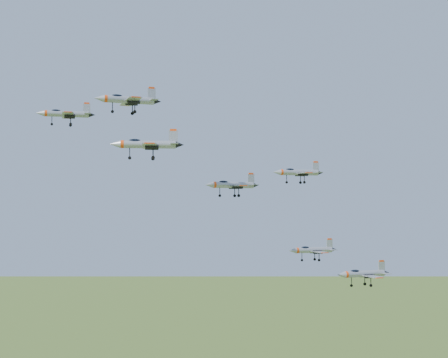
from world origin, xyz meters
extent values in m
cylinder|color=#94979F|center=(-26.70, 13.69, 139.24)|extent=(9.68, 2.44, 1.38)
cone|color=#94979F|center=(-32.42, 13.06, 139.24)|extent=(2.06, 1.59, 1.38)
cone|color=black|center=(-21.20, 14.31, 139.24)|extent=(1.61, 1.33, 1.18)
ellipsoid|color=black|center=(-29.03, 13.43, 139.76)|extent=(2.44, 1.25, 0.88)
cube|color=#94979F|center=(-26.16, 10.75, 138.98)|extent=(2.95, 4.93, 0.15)
cube|color=#94979F|center=(-26.82, 16.68, 138.98)|extent=(2.95, 4.93, 0.15)
cube|color=#94979F|center=(-22.36, 14.18, 140.68)|extent=(1.60, 0.30, 2.24)
cube|color=#E44410|center=(-22.36, 14.18, 141.85)|extent=(1.18, 0.28, 0.37)
cylinder|color=#94979F|center=(-12.80, -1.60, 140.25)|extent=(10.24, 3.43, 1.47)
cone|color=#94979F|center=(-18.78, -2.80, 140.25)|extent=(2.28, 1.84, 1.47)
cone|color=black|center=(-7.05, -0.45, 140.25)|extent=(1.79, 1.53, 1.25)
ellipsoid|color=black|center=(-15.24, -2.09, 140.80)|extent=(2.64, 1.52, 0.93)
cube|color=#94979F|center=(-11.96, -4.66, 139.97)|extent=(3.52, 5.38, 0.16)
cube|color=#94979F|center=(-13.20, 1.54, 139.97)|extent=(3.52, 5.38, 0.16)
cube|color=#94979F|center=(-8.27, -0.70, 141.77)|extent=(1.69, 0.46, 2.37)
cube|color=#E44410|center=(-8.27, -0.70, 143.01)|extent=(1.25, 0.40, 0.39)
cylinder|color=#94979F|center=(-9.22, -13.23, 130.17)|extent=(10.15, 1.71, 1.46)
cone|color=#94979F|center=(-15.29, -13.08, 130.17)|extent=(2.06, 1.51, 1.46)
cone|color=black|center=(-3.38, -13.37, 130.17)|extent=(1.60, 1.28, 1.24)
ellipsoid|color=black|center=(-11.69, -13.17, 130.73)|extent=(2.50, 1.11, 0.93)
cube|color=#94979F|center=(-9.08, -16.38, 129.89)|extent=(2.71, 5.01, 0.16)
cube|color=#94979F|center=(-8.92, -10.09, 129.89)|extent=(2.71, 5.01, 0.16)
cube|color=#94979F|center=(-4.61, -13.34, 131.69)|extent=(1.69, 0.18, 2.36)
cube|color=#E44410|center=(-4.61, -13.34, 132.93)|extent=(1.24, 0.19, 0.39)
cylinder|color=#94979F|center=(10.28, 8.99, 123.36)|extent=(9.69, 3.52, 1.39)
cone|color=#94979F|center=(4.66, 7.69, 123.36)|extent=(2.19, 1.79, 1.39)
cone|color=black|center=(15.70, 10.25, 123.36)|extent=(1.72, 1.49, 1.18)
ellipsoid|color=black|center=(7.99, 8.47, 123.88)|extent=(2.52, 1.50, 0.88)
cube|color=#94979F|center=(11.16, 6.13, 123.09)|extent=(3.45, 5.14, 0.15)
cube|color=#94979F|center=(9.82, 11.96, 123.09)|extent=(3.45, 5.14, 0.15)
cube|color=#94979F|center=(14.55, 9.98, 124.80)|extent=(1.59, 0.49, 2.24)
cube|color=#E44410|center=(14.55, 9.98, 125.98)|extent=(1.18, 0.41, 0.37)
cylinder|color=#94979F|center=(20.82, -8.18, 125.43)|extent=(8.05, 2.21, 1.15)
cone|color=#94979F|center=(16.08, -8.82, 125.43)|extent=(1.73, 1.35, 1.15)
cone|color=black|center=(25.39, -7.56, 125.43)|extent=(1.36, 1.14, 0.98)
ellipsoid|color=black|center=(18.89, -8.44, 125.87)|extent=(2.04, 1.08, 0.73)
cube|color=#94979F|center=(21.33, -10.61, 125.21)|extent=(2.54, 4.14, 0.12)
cube|color=#94979F|center=(20.66, -5.70, 125.21)|extent=(2.54, 4.14, 0.12)
cube|color=#94979F|center=(24.42, -7.69, 126.63)|extent=(1.33, 0.28, 1.86)
cube|color=#E44410|center=(24.42, -7.69, 127.60)|extent=(0.98, 0.25, 0.31)
cylinder|color=#94979F|center=(26.38, 0.63, 109.28)|extent=(8.45, 2.70, 1.21)
cone|color=#94979F|center=(21.44, -0.27, 109.28)|extent=(1.86, 1.49, 1.21)
cone|color=black|center=(31.13, 1.50, 109.28)|extent=(1.47, 1.24, 1.03)
ellipsoid|color=black|center=(24.36, 0.26, 109.74)|extent=(2.17, 1.22, 0.77)
cube|color=#94979F|center=(27.03, -1.90, 109.05)|extent=(2.84, 4.41, 0.13)
cube|color=#94979F|center=(26.09, 3.22, 109.05)|extent=(2.84, 4.41, 0.13)
cube|color=#94979F|center=(30.13, 1.32, 110.53)|extent=(1.39, 0.36, 1.95)
cube|color=#E44410|center=(30.13, 1.32, 111.56)|extent=(1.03, 0.31, 0.33)
cylinder|color=#94979F|center=(40.82, 8.88, 103.06)|extent=(10.33, 3.48, 1.48)
cone|color=#94979F|center=(34.80, 7.66, 103.06)|extent=(2.30, 1.86, 1.48)
cone|color=black|center=(46.62, 10.06, 103.06)|extent=(1.81, 1.55, 1.26)
ellipsoid|color=black|center=(38.37, 8.38, 103.61)|extent=(2.66, 1.54, 0.94)
cube|color=#94979F|center=(41.68, 5.80, 102.77)|extent=(3.56, 5.43, 0.16)
cube|color=#94979F|center=(40.41, 12.05, 102.77)|extent=(3.56, 5.43, 0.16)
cube|color=#94979F|center=(45.39, 9.81, 104.59)|extent=(1.70, 0.47, 2.39)
cube|color=#E44410|center=(45.39, 9.81, 105.84)|extent=(1.26, 0.40, 0.40)
camera|label=1|loc=(-12.08, -128.70, 119.57)|focal=50.00mm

